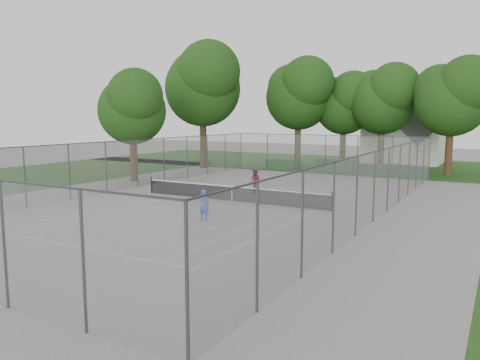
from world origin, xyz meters
The scene contains 18 objects.
ground centered at (0.00, 0.00, 0.00)m, with size 120.00×120.00×0.00m, color slate.
grass_far centered at (0.00, 26.00, 0.00)m, with size 60.00×20.00×0.00m, color #1B3F12.
grass_left centered at (-22.00, 0.00, 0.00)m, with size 16.00×40.00×0.00m, color #1B3F12.
court_markings centered at (0.00, 0.00, 0.01)m, with size 11.03×23.83×0.01m.
tennis_net centered at (0.00, 0.00, 0.51)m, with size 12.87×0.10×1.10m.
perimeter_fence centered at (0.00, 0.00, 1.81)m, with size 18.08×34.08×3.52m.
tree_far_left centered at (-4.72, 21.83, 7.77)m, with size 7.87×7.18×11.31m.
tree_far_midleft centered at (-0.54, 24.15, 6.76)m, with size 6.85×6.25×9.84m.
tree_far_midright centered at (3.72, 22.93, 7.09)m, with size 7.18×6.55×10.32m.
tree_far_right centered at (10.20, 20.52, 7.08)m, with size 7.17×6.55×10.31m.
tree_side_back centered at (-12.24, 15.03, 8.60)m, with size 8.71×7.95×12.51m.
tree_side_front centered at (-11.50, 3.93, 6.10)m, with size 6.18×5.64×8.88m.
hedge_left centered at (-5.00, 18.62, 0.43)m, with size 3.47×1.04×0.87m, color #154014.
hedge_mid centered at (0.37, 18.82, 0.56)m, with size 3.58×1.02×1.13m, color #154014.
hedge_right centered at (6.21, 18.18, 0.47)m, with size 3.10×1.14×0.93m, color #154014.
house centered at (4.36, 30.57, 4.07)m, with size 8.12×6.29×10.11m.
girl_player centered at (1.54, -5.36, 0.79)m, with size 0.57×0.38×1.58m, color blue.
woman_player centered at (0.09, 2.91, 0.86)m, with size 0.84×0.65×1.72m, color #7E2A6F.
Camera 1 is at (14.47, -24.42, 5.14)m, focal length 35.00 mm.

